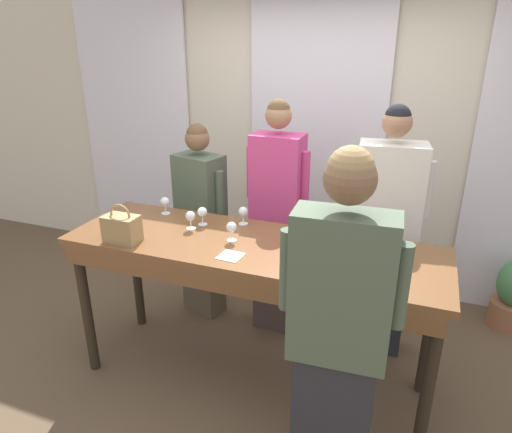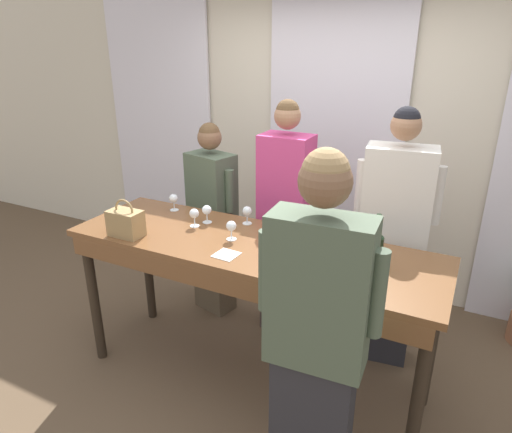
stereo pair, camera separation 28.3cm
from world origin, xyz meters
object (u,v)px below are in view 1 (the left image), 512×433
Objects in this scene: wine_glass_center_right at (231,228)px; handbag at (122,228)px; wine_glass_front_right at (202,213)px; guest_olive_jacket at (201,222)px; wine_glass_center_left at (165,202)px; wine_bottle at (379,244)px; guest_pink_top at (277,219)px; host_pouring at (337,339)px; wine_glass_center_mid at (296,221)px; wine_glass_front_mid at (190,217)px; tasting_bar at (250,264)px; wine_glass_front_left at (321,230)px; wine_glass_back_left at (243,212)px; guest_cream_sweater at (384,236)px.

handbag is at bearing -158.39° from wine_glass_center_right.
guest_olive_jacket is (-0.28, 0.51, -0.30)m from wine_glass_front_right.
wine_bottle is at bearing -8.78° from wine_glass_center_left.
wine_glass_front_right is 0.65m from guest_pink_top.
wine_glass_center_mid is at bearing 116.78° from host_pouring.
guest_pink_top is at bearing 0.00° from guest_olive_jacket.
wine_glass_center_left is 0.84m from guest_pink_top.
handbag is 1.99× the size of wine_glass_center_mid.
wine_glass_front_mid and wine_glass_center_left have the same top height.
handbag is at bearing -163.29° from tasting_bar.
handbag is 0.51m from wine_glass_center_left.
wine_glass_front_left is 0.07× the size of host_pouring.
wine_bottle is at bearing -22.18° from wine_glass_center_mid.
host_pouring is (0.27, -0.82, -0.16)m from wine_glass_front_left.
wine_glass_front_right is (-0.42, 0.19, 0.22)m from tasting_bar.
wine_bottle reaches higher than wine_glass_front_left.
wine_glass_back_left is at bearing 131.77° from host_pouring.
wine_glass_front_right is at bearing 142.73° from host_pouring.
wine_glass_center_mid is 0.07× the size of guest_pink_top.
wine_bottle is 0.69m from guest_cream_sweater.
guest_olive_jacket reaches higher than wine_glass_front_left.
wine_glass_back_left is 1.26m from host_pouring.
wine_glass_center_left is 0.60m from wine_glass_back_left.
wine_glass_back_left is at bearing 96.90° from wine_glass_center_right.
guest_cream_sweater reaches higher than wine_glass_center_mid.
wine_bottle is 2.55× the size of wine_glass_back_left.
host_pouring is at bearing -71.66° from wine_glass_front_left.
guest_cream_sweater is (0.80, -0.00, -0.01)m from guest_pink_top.
wine_glass_front_left is 1.00× the size of wine_glass_center_left.
guest_olive_jacket is 0.88× the size of guest_cream_sweater.
wine_glass_center_left is 0.68m from wine_glass_center_right.
wine_glass_center_left is 1.57m from guest_cream_sweater.
wine_glass_back_left is (0.60, 0.01, 0.00)m from wine_glass_center_left.
handbag reaches higher than wine_glass_center_left.
wine_glass_center_mid is at bearing -0.71° from wine_glass_center_left.
handbag is 1.99× the size of wine_glass_center_left.
guest_pink_top is (0.65, 0.00, 0.11)m from guest_olive_jacket.
host_pouring reaches higher than tasting_bar.
tasting_bar is 18.99× the size of wine_glass_center_left.
wine_glass_back_left is (-0.38, 0.03, 0.00)m from wine_glass_center_mid.
wine_glass_front_right is at bearing 67.14° from wine_glass_front_mid.
host_pouring is at bearing -63.22° from wine_glass_center_mid.
wine_glass_front_left is (-0.36, 0.13, -0.03)m from wine_bottle.
handbag is at bearing -160.56° from wine_glass_front_left.
wine_glass_front_mid is at bearing -112.86° from wine_glass_front_right.
wine_glass_front_right is (-1.18, 0.14, -0.03)m from wine_bottle.
handbag is at bearing -127.36° from guest_pink_top.
wine_glass_front_right is 1.28m from guest_cream_sweater.
wine_glass_front_left is at bearing -48.74° from guest_pink_top.
wine_glass_center_mid is (-0.19, 0.09, -0.00)m from wine_glass_front_left.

